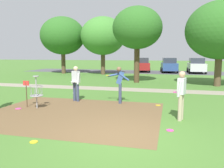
% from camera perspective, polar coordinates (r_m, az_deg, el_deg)
% --- Properties ---
extents(ground_plane, '(160.00, 160.00, 0.00)m').
position_cam_1_polar(ground_plane, '(6.33, 2.19, -13.62)').
color(ground_plane, '#47752D').
extents(dirt_tee_pad, '(6.69, 5.35, 0.01)m').
position_cam_1_polar(dirt_tee_pad, '(8.99, -9.74, -7.28)').
color(dirt_tee_pad, brown).
rests_on(dirt_tee_pad, ground).
extents(disc_golf_basket, '(0.98, 0.58, 1.39)m').
position_cam_1_polar(disc_golf_basket, '(10.09, -18.80, -1.60)').
color(disc_golf_basket, '#9E9EA3').
rests_on(disc_golf_basket, ground).
extents(player_throwing, '(0.49, 0.45, 1.71)m').
position_cam_1_polar(player_throwing, '(11.12, -9.11, 0.63)').
color(player_throwing, '#384260').
rests_on(player_throwing, ground).
extents(player_waiting_left, '(0.44, 0.50, 1.71)m').
position_cam_1_polar(player_waiting_left, '(8.14, 17.08, -2.11)').
color(player_waiting_left, tan).
rests_on(player_waiting_left, ground).
extents(player_waiting_right, '(1.16, 0.43, 1.71)m').
position_cam_1_polar(player_waiting_right, '(10.53, 1.98, 0.43)').
color(player_waiting_right, '#384260').
rests_on(player_waiting_right, ground).
extents(frisbee_near_basket, '(0.22, 0.22, 0.02)m').
position_cam_1_polar(frisbee_near_basket, '(10.39, 11.53, -5.28)').
color(frisbee_near_basket, gold).
rests_on(frisbee_near_basket, ground).
extents(frisbee_by_tee, '(0.25, 0.25, 0.02)m').
position_cam_1_polar(frisbee_by_tee, '(10.35, -22.55, -5.75)').
color(frisbee_by_tee, '#E53D99').
rests_on(frisbee_by_tee, ground).
extents(frisbee_far_left, '(0.21, 0.21, 0.02)m').
position_cam_1_polar(frisbee_far_left, '(6.42, -19.13, -13.62)').
color(frisbee_far_left, gold).
rests_on(frisbee_far_left, ground).
extents(frisbee_far_right, '(0.23, 0.23, 0.02)m').
position_cam_1_polar(frisbee_far_right, '(13.53, -9.41, -2.27)').
color(frisbee_far_right, white).
rests_on(frisbee_far_right, ground).
extents(frisbee_scattered_a, '(0.22, 0.22, 0.02)m').
position_cam_1_polar(frisbee_scattered_a, '(7.16, 14.43, -11.24)').
color(frisbee_scattered_a, '#E53D99').
rests_on(frisbee_scattered_a, ground).
extents(tree_near_left, '(5.20, 5.20, 6.67)m').
position_cam_1_polar(tree_near_left, '(27.83, -12.33, 11.78)').
color(tree_near_left, brown).
rests_on(tree_near_left, ground).
extents(tree_mid_left, '(5.00, 5.00, 6.45)m').
position_cam_1_polar(tree_mid_left, '(25.90, -2.31, 11.98)').
color(tree_mid_left, brown).
rests_on(tree_mid_left, ground).
extents(tree_mid_center, '(3.95, 3.95, 6.05)m').
position_cam_1_polar(tree_mid_center, '(18.58, 6.39, 13.80)').
color(tree_mid_center, '#4C3823').
rests_on(tree_mid_center, ground).
extents(tree_mid_right, '(4.79, 4.79, 5.99)m').
position_cam_1_polar(tree_mid_right, '(17.93, 25.66, 12.09)').
color(tree_mid_right, brown).
rests_on(tree_mid_right, ground).
extents(parking_lot_strip, '(36.00, 6.00, 0.01)m').
position_cam_1_polar(parking_lot_strip, '(29.67, 11.91, 2.93)').
color(parking_lot_strip, '#4C4C51').
rests_on(parking_lot_strip, ground).
extents(parked_car_leftmost, '(2.49, 4.44, 1.84)m').
position_cam_1_polar(parked_car_leftmost, '(30.21, 7.54, 4.85)').
color(parked_car_leftmost, maroon).
rests_on(parked_car_leftmost, ground).
extents(parked_car_center_left, '(2.27, 4.35, 1.84)m').
position_cam_1_polar(parked_car_center_left, '(29.68, 14.18, 4.64)').
color(parked_car_center_left, '#2D4784').
rests_on(parked_car_center_left, ground).
extents(parked_car_center_right, '(2.04, 4.23, 1.84)m').
position_cam_1_polar(parked_car_center_right, '(29.57, 20.51, 4.39)').
color(parked_car_center_right, silver).
rests_on(parked_car_center_right, ground).
extents(gravel_path, '(40.00, 1.51, 0.00)m').
position_cam_1_polar(gravel_path, '(14.66, 9.33, -1.55)').
color(gravel_path, gray).
rests_on(gravel_path, ground).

